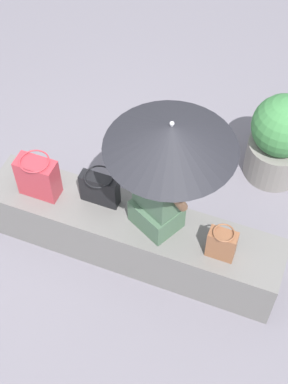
{
  "coord_description": "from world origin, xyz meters",
  "views": [
    {
      "loc": [
        1.0,
        -2.31,
        4.02
      ],
      "look_at": [
        0.1,
        0.01,
        0.84
      ],
      "focal_mm": 52.43,
      "sensor_mm": 36.0,
      "label": 1
    }
  ],
  "objects_px": {
    "person_seated": "(157,191)",
    "parasol": "(171,137)",
    "shoulder_bag_spare": "(100,188)",
    "handbag_black": "(38,177)",
    "planter_near": "(280,138)",
    "tote_bag_canvas": "(222,244)"
  },
  "relations": [
    {
      "from": "handbag_black",
      "to": "tote_bag_canvas",
      "type": "xyz_separation_m",
      "value": [
        1.5,
        -0.05,
        -0.04
      ]
    },
    {
      "from": "person_seated",
      "to": "parasol",
      "type": "bearing_deg",
      "value": -21.3
    },
    {
      "from": "handbag_black",
      "to": "shoulder_bag_spare",
      "type": "distance_m",
      "value": 0.49
    },
    {
      "from": "handbag_black",
      "to": "planter_near",
      "type": "height_order",
      "value": "planter_near"
    },
    {
      "from": "tote_bag_canvas",
      "to": "planter_near",
      "type": "relative_size",
      "value": 0.33
    },
    {
      "from": "person_seated",
      "to": "parasol",
      "type": "distance_m",
      "value": 0.64
    },
    {
      "from": "parasol",
      "to": "planter_near",
      "type": "height_order",
      "value": "parasol"
    },
    {
      "from": "person_seated",
      "to": "handbag_black",
      "type": "xyz_separation_m",
      "value": [
        -0.96,
        -0.05,
        -0.2
      ]
    },
    {
      "from": "handbag_black",
      "to": "shoulder_bag_spare",
      "type": "relative_size",
      "value": 1.23
    },
    {
      "from": "shoulder_bag_spare",
      "to": "person_seated",
      "type": "bearing_deg",
      "value": -5.2
    },
    {
      "from": "shoulder_bag_spare",
      "to": "planter_near",
      "type": "relative_size",
      "value": 0.35
    },
    {
      "from": "parasol",
      "to": "planter_near",
      "type": "xyz_separation_m",
      "value": [
        0.59,
        1.31,
        -1.07
      ]
    },
    {
      "from": "shoulder_bag_spare",
      "to": "tote_bag_canvas",
      "type": "bearing_deg",
      "value": -7.81
    },
    {
      "from": "parasol",
      "to": "handbag_black",
      "type": "height_order",
      "value": "parasol"
    },
    {
      "from": "handbag_black",
      "to": "tote_bag_canvas",
      "type": "relative_size",
      "value": 1.32
    },
    {
      "from": "tote_bag_canvas",
      "to": "parasol",
      "type": "bearing_deg",
      "value": 172.4
    },
    {
      "from": "parasol",
      "to": "planter_near",
      "type": "relative_size",
      "value": 1.32
    },
    {
      "from": "person_seated",
      "to": "handbag_black",
      "type": "bearing_deg",
      "value": -177.03
    },
    {
      "from": "handbag_black",
      "to": "person_seated",
      "type": "bearing_deg",
      "value": 2.97
    },
    {
      "from": "parasol",
      "to": "handbag_black",
      "type": "xyz_separation_m",
      "value": [
        -1.06,
        -0.01,
        -0.84
      ]
    },
    {
      "from": "person_seated",
      "to": "tote_bag_canvas",
      "type": "distance_m",
      "value": 0.6
    },
    {
      "from": "person_seated",
      "to": "parasol",
      "type": "relative_size",
      "value": 0.78
    }
  ]
}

